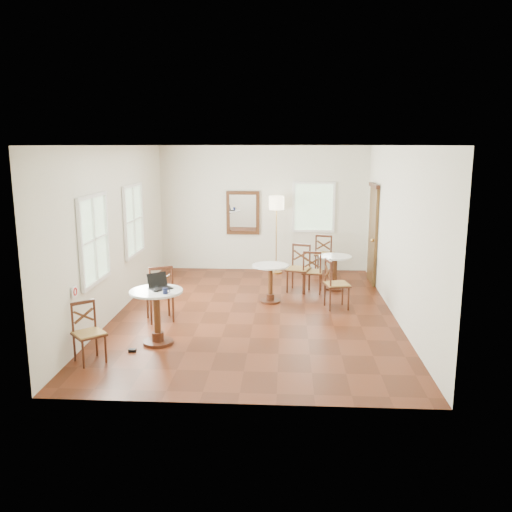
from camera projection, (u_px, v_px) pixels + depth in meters
The scene contains 17 objects.
ground at pixel (255, 313), 9.72m from camera, with size 7.00×7.00×0.00m, color #4F1E0D.
room_shell at pixel (253, 208), 9.60m from camera, with size 5.02×7.02×3.01m.
cafe_table_near at pixel (157, 311), 8.12m from camera, with size 0.80×0.80×0.85m.
cafe_table_mid at pixel (270, 279), 10.31m from camera, with size 0.70×0.70×0.74m.
cafe_table_back at pixel (335, 269), 11.22m from camera, with size 0.69×0.69×0.73m.
chair_near_a at pixel (160, 293), 9.19m from camera, with size 0.61×0.61×1.00m.
chair_near_b at pixel (88, 333), 7.46m from camera, with size 0.56×0.56×0.86m.
chair_mid_a at pixel (312, 272), 10.96m from camera, with size 0.46×0.46×0.90m.
chair_mid_b at pixel (336, 284), 9.92m from camera, with size 0.51×0.51×0.93m.
chair_back_a at pixel (324, 254), 12.64m from camera, with size 0.53×0.53×0.95m.
chair_back_b at pixel (299, 268), 11.09m from camera, with size 0.57×0.57×0.98m.
floor_lamp at pixel (276, 208), 12.46m from camera, with size 0.36×0.36×1.84m.
laptop at pixel (159, 285), 8.16m from camera, with size 0.41×0.41×0.23m.
mouse at pixel (156, 291), 7.96m from camera, with size 0.10×0.06×0.04m, color black.
navy_mug at pixel (165, 291), 7.85m from camera, with size 0.11×0.08×0.09m.
water_glass at pixel (156, 289), 7.95m from camera, with size 0.06×0.06×0.09m, color white.
power_adapter at pixel (132, 350), 7.88m from camera, with size 0.11×0.07×0.04m, color black.
Camera 1 is at (0.55, -9.29, 3.01)m, focal length 37.35 mm.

